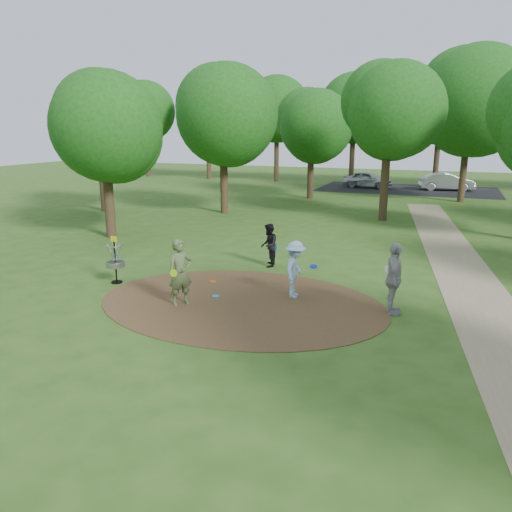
% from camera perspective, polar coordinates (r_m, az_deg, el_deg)
% --- Properties ---
extents(ground, '(100.00, 100.00, 0.00)m').
position_cam_1_polar(ground, '(14.39, -1.75, -5.36)').
color(ground, '#2D5119').
rests_on(ground, ground).
extents(dirt_clearing, '(8.40, 8.40, 0.02)m').
position_cam_1_polar(dirt_clearing, '(14.38, -1.75, -5.32)').
color(dirt_clearing, '#47301C').
rests_on(dirt_clearing, ground).
extents(footpath, '(7.55, 39.89, 0.01)m').
position_cam_1_polar(footpath, '(15.29, 24.65, -5.49)').
color(footpath, '#8C7A5B').
rests_on(footpath, ground).
extents(parking_lot, '(14.00, 8.00, 0.01)m').
position_cam_1_polar(parking_lot, '(42.85, 16.88, 7.31)').
color(parking_lot, black).
rests_on(parking_lot, ground).
extents(player_observer_with_disc, '(0.79, 0.83, 1.90)m').
position_cam_1_polar(player_observer_with_disc, '(14.10, -8.65, -1.88)').
color(player_observer_with_disc, '#52653A').
rests_on(player_observer_with_disc, ground).
extents(player_throwing_with_disc, '(1.02, 1.13, 1.69)m').
position_cam_1_polar(player_throwing_with_disc, '(14.68, 4.50, -1.53)').
color(player_throwing_with_disc, '#9CC4E9').
rests_on(player_throwing_with_disc, ground).
extents(player_walking_with_disc, '(0.75, 0.88, 1.57)m').
position_cam_1_polar(player_walking_with_disc, '(17.90, 1.47, 1.24)').
color(player_walking_with_disc, black).
rests_on(player_walking_with_disc, ground).
extents(player_waiting_with_disc, '(0.66, 1.21, 1.96)m').
position_cam_1_polar(player_waiting_with_disc, '(13.77, 15.49, -2.53)').
color(player_waiting_with_disc, '#9D9C9F').
rests_on(player_waiting_with_disc, ground).
extents(disc_ground_cyan, '(0.22, 0.22, 0.02)m').
position_cam_1_polar(disc_ground_cyan, '(14.89, -4.62, -4.59)').
color(disc_ground_cyan, '#1C92E1').
rests_on(disc_ground_cyan, dirt_clearing).
extents(disc_ground_red, '(0.22, 0.22, 0.02)m').
position_cam_1_polar(disc_ground_red, '(16.28, -4.99, -2.92)').
color(disc_ground_red, '#DE4D16').
rests_on(disc_ground_red, dirt_clearing).
extents(car_left, '(4.18, 2.16, 1.36)m').
position_cam_1_polar(car_left, '(43.10, 12.65, 8.52)').
color(car_left, '#ADB1B4').
rests_on(car_left, ground).
extents(car_right, '(4.42, 2.29, 1.39)m').
position_cam_1_polar(car_right, '(43.04, 20.94, 7.94)').
color(car_right, '#B4B6BC').
rests_on(car_right, ground).
extents(disc_golf_basket, '(0.63, 0.63, 1.54)m').
position_cam_1_polar(disc_golf_basket, '(16.58, -15.81, -0.06)').
color(disc_golf_basket, black).
rests_on(disc_golf_basket, ground).
extents(tree_ring, '(37.24, 46.20, 9.88)m').
position_cam_1_polar(tree_ring, '(21.94, 16.95, 15.04)').
color(tree_ring, '#332316').
rests_on(tree_ring, ground).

